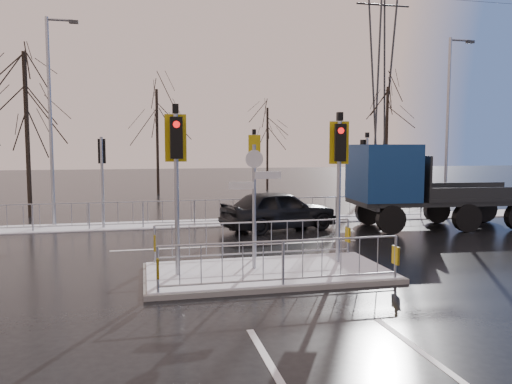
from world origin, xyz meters
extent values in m
plane|color=black|center=(0.00, 0.00, 0.00)|extent=(120.00, 120.00, 0.00)
cube|color=white|center=(0.00, 8.60, 0.02)|extent=(30.00, 2.00, 0.04)
cube|color=silver|center=(-1.20, -5.50, 0.00)|extent=(0.12, 4.00, 0.01)
cube|color=silver|center=(1.20, -5.50, 0.00)|extent=(0.12, 4.00, 0.01)
cube|color=silver|center=(0.00, 3.80, 0.00)|extent=(8.00, 0.15, 0.01)
cube|color=slate|center=(0.00, 0.00, 0.06)|extent=(6.00, 3.00, 0.12)
cube|color=white|center=(0.00, 0.00, 0.14)|extent=(5.85, 2.85, 0.03)
cube|color=gold|center=(-2.70, -1.38, 0.67)|extent=(0.05, 0.28, 0.42)
cube|color=gold|center=(2.70, -1.38, 0.67)|extent=(0.05, 0.28, 0.42)
cube|color=gold|center=(-2.70, 1.38, 0.67)|extent=(0.05, 0.28, 0.42)
cube|color=gold|center=(2.70, 1.38, 0.67)|extent=(0.05, 0.28, 0.42)
cylinder|color=#959AA3|center=(-2.20, 0.00, 2.02)|extent=(0.11, 0.11, 3.80)
cube|color=black|center=(-2.20, -0.18, 3.37)|extent=(0.28, 0.22, 0.95)
cylinder|color=red|center=(-2.20, -0.29, 3.67)|extent=(0.16, 0.04, 0.16)
cube|color=#C6A80B|center=(-2.20, 0.07, 3.37)|extent=(0.50, 0.03, 1.10)
cube|color=black|center=(-2.20, 0.00, 4.04)|extent=(0.14, 0.14, 0.22)
cylinder|color=#959AA3|center=(2.00, 0.40, 1.97)|extent=(0.11, 0.11, 3.70)
cube|color=black|center=(1.95, 0.23, 3.27)|extent=(0.33, 0.28, 0.95)
cylinder|color=red|center=(1.93, 0.12, 3.57)|extent=(0.16, 0.08, 0.16)
cube|color=#C6A80B|center=(2.02, 0.47, 3.27)|extent=(0.49, 0.16, 1.10)
cube|color=black|center=(2.00, 0.40, 3.94)|extent=(0.14, 0.14, 0.22)
cylinder|color=#959AA3|center=(-0.30, 0.20, 1.67)|extent=(0.09, 0.09, 3.10)
cube|color=silver|center=(0.05, 0.20, 2.47)|extent=(0.70, 0.14, 0.18)
cube|color=silver|center=(-0.62, 0.20, 2.22)|extent=(0.62, 0.15, 0.18)
cylinder|color=silver|center=(-0.30, 0.17, 2.87)|extent=(0.44, 0.03, 0.44)
cylinder|color=#959AA3|center=(-4.50, 8.30, 1.79)|extent=(0.11, 0.11, 3.50)
cube|color=black|center=(-4.50, 8.48, 2.99)|extent=(0.28, 0.22, 0.95)
cylinder|color=red|center=(-4.50, 8.59, 3.29)|extent=(0.16, 0.04, 0.16)
cylinder|color=#959AA3|center=(1.50, 8.30, 1.84)|extent=(0.11, 0.11, 3.60)
cube|color=black|center=(1.50, 8.48, 3.09)|extent=(0.28, 0.22, 0.95)
cylinder|color=red|center=(1.50, 8.59, 3.39)|extent=(0.16, 0.04, 0.16)
cube|color=#C6A80B|center=(1.50, 8.23, 3.09)|extent=(0.50, 0.03, 1.10)
cube|color=black|center=(1.50, 8.30, 3.76)|extent=(0.14, 0.14, 0.22)
cylinder|color=#959AA3|center=(6.50, 8.30, 1.79)|extent=(0.11, 0.11, 3.50)
cube|color=black|center=(6.45, 8.47, 2.99)|extent=(0.33, 0.28, 0.95)
cylinder|color=red|center=(6.43, 8.58, 3.29)|extent=(0.16, 0.08, 0.16)
cube|color=black|center=(6.50, 8.30, 3.66)|extent=(0.14, 0.14, 0.22)
imported|color=black|center=(2.07, 6.47, 0.77)|extent=(4.79, 2.83, 1.53)
cylinder|color=black|center=(5.78, 4.67, 0.53)|extent=(1.08, 0.40, 1.06)
cylinder|color=black|center=(5.96, 6.89, 0.53)|extent=(1.08, 0.40, 1.06)
cylinder|color=black|center=(8.74, 4.44, 0.53)|extent=(1.08, 0.40, 1.06)
cylinder|color=black|center=(8.91, 6.66, 0.53)|extent=(1.08, 0.40, 1.06)
cylinder|color=black|center=(11.03, 6.49, 0.53)|extent=(1.08, 0.40, 1.06)
cube|color=black|center=(8.40, 5.58, 1.04)|extent=(7.16, 2.97, 0.17)
cube|color=navy|center=(5.97, 5.77, 2.18)|extent=(2.31, 2.70, 2.12)
cube|color=black|center=(7.00, 5.69, 2.61)|extent=(0.21, 2.12, 1.17)
cube|color=#2D3033|center=(5.34, 5.82, 1.01)|extent=(0.32, 2.44, 0.37)
cube|color=black|center=(9.57, 5.49, 1.19)|extent=(4.85, 2.90, 0.13)
cube|color=black|center=(7.30, 5.67, 2.03)|extent=(0.28, 2.54, 1.59)
cylinder|color=black|center=(-8.00, 12.50, 3.68)|extent=(0.20, 0.20, 7.36)
cylinder|color=black|center=(-2.00, 22.00, 3.45)|extent=(0.19, 0.19, 6.90)
cylinder|color=black|center=(6.00, 24.00, 2.99)|extent=(0.16, 0.16, 5.98)
cylinder|color=black|center=(14.00, 21.00, 3.68)|extent=(0.20, 0.20, 7.36)
cylinder|color=#959AA3|center=(10.50, 8.50, 4.00)|extent=(0.14, 0.14, 8.00)
cylinder|color=#959AA3|center=(11.00, 8.50, 7.90)|extent=(1.00, 0.10, 0.10)
cube|color=#2D3033|center=(11.50, 8.50, 7.85)|extent=(0.35, 0.18, 0.12)
cylinder|color=#959AA3|center=(-6.50, 9.50, 4.10)|extent=(0.14, 0.14, 8.20)
cylinder|color=#959AA3|center=(-6.00, 9.50, 8.10)|extent=(1.00, 0.10, 0.10)
cube|color=#2D3033|center=(-5.50, 9.50, 8.05)|extent=(0.35, 0.18, 0.12)
cylinder|color=#2D3033|center=(18.60, 30.60, 10.00)|extent=(1.18, 1.18, 19.97)
cylinder|color=#2D3033|center=(17.40, 30.60, 10.00)|extent=(1.18, 1.18, 19.97)
cylinder|color=#2D3033|center=(18.60, 29.40, 10.00)|extent=(1.18, 1.18, 19.97)
cylinder|color=#2D3033|center=(17.40, 29.40, 10.00)|extent=(1.18, 1.18, 19.97)
cylinder|color=#2D3033|center=(18.00, 30.00, 15.60)|extent=(5.00, 0.16, 0.16)
camera|label=1|loc=(-2.95, -11.71, 3.18)|focal=35.00mm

